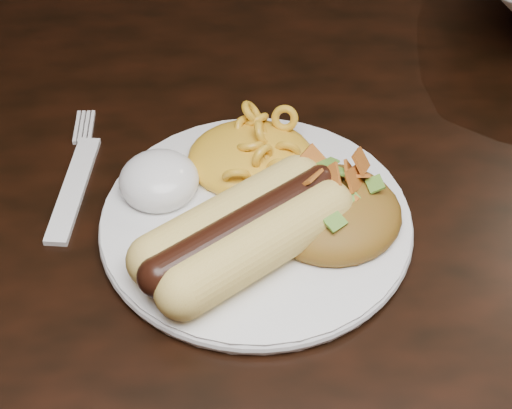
{
  "coord_description": "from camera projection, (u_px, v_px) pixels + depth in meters",
  "views": [
    {
      "loc": [
        -0.09,
        -0.46,
        1.12
      ],
      "look_at": [
        -0.07,
        -0.12,
        0.77
      ],
      "focal_mm": 55.0,
      "sensor_mm": 36.0,
      "label": 1
    }
  ],
  "objects": [
    {
      "name": "table",
      "position": [
        337.0,
        198.0,
        0.65
      ],
      "size": [
        1.6,
        0.9,
        0.75
      ],
      "color": "black",
      "rests_on": "floor"
    },
    {
      "name": "plate",
      "position": [
        256.0,
        221.0,
        0.5
      ],
      "size": [
        0.23,
        0.23,
        0.01
      ],
      "primitive_type": "cylinder",
      "rotation": [
        0.0,
        0.0,
        0.19
      ],
      "color": "silver",
      "rests_on": "table"
    },
    {
      "name": "hotdog",
      "position": [
        244.0,
        231.0,
        0.46
      ],
      "size": [
        0.11,
        0.12,
        0.03
      ],
      "rotation": [
        0.0,
        0.0,
        0.62
      ],
      "color": "#F6DB74",
      "rests_on": "plate"
    },
    {
      "name": "mac_and_cheese",
      "position": [
        251.0,
        144.0,
        0.52
      ],
      "size": [
        0.11,
        0.1,
        0.03
      ],
      "primitive_type": "ellipsoid",
      "rotation": [
        0.0,
        0.0,
        -0.4
      ],
      "color": "orange",
      "rests_on": "plate"
    },
    {
      "name": "sour_cream",
      "position": [
        158.0,
        172.0,
        0.5
      ],
      "size": [
        0.07,
        0.07,
        0.03
      ],
      "primitive_type": "ellipsoid",
      "rotation": [
        0.0,
        0.0,
        0.42
      ],
      "color": "white",
      "rests_on": "plate"
    },
    {
      "name": "taco_salad",
      "position": [
        332.0,
        203.0,
        0.48
      ],
      "size": [
        0.09,
        0.08,
        0.04
      ],
      "rotation": [
        0.0,
        0.0,
        -0.35
      ],
      "color": "#A53514",
      "rests_on": "plate"
    },
    {
      "name": "fork",
      "position": [
        74.0,
        189.0,
        0.52
      ],
      "size": [
        0.03,
        0.12,
        0.0
      ],
      "primitive_type": "cube",
      "rotation": [
        0.0,
        0.0,
        -0.13
      ],
      "color": "white",
      "rests_on": "table"
    }
  ]
}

